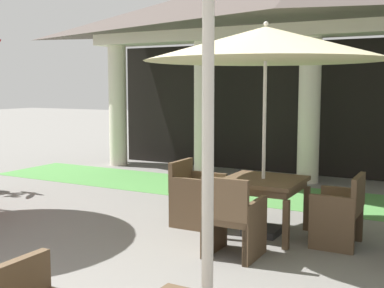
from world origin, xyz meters
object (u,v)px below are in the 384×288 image
object	(u,v)px
patio_umbrella_mid_left	(266,45)
patio_chair_mid_left_west	(196,194)
patio_table_mid_left	(263,186)
patio_chair_mid_left_east	(340,211)
patio_chair_mid_left_south	(233,220)

from	to	relation	value
patio_umbrella_mid_left	patio_chair_mid_left_west	xyz separation A→B (m)	(-0.94, -0.01, -1.93)
patio_table_mid_left	patio_chair_mid_left_east	bearing A→B (deg)	0.66
patio_chair_mid_left_east	patio_chair_mid_left_south	xyz separation A→B (m)	(-0.93, -0.95, 0.01)
patio_table_mid_left	patio_umbrella_mid_left	bearing A→B (deg)	180.00
patio_chair_mid_left_west	patio_chair_mid_left_south	xyz separation A→B (m)	(0.95, -0.93, 0.00)
patio_chair_mid_left_east	patio_table_mid_left	bearing A→B (deg)	90.00
patio_table_mid_left	patio_chair_mid_left_west	distance (m)	0.96
patio_chair_mid_left_east	patio_chair_mid_left_south	bearing A→B (deg)	135.09
patio_umbrella_mid_left	patio_chair_mid_left_east	xyz separation A→B (m)	(0.94, 0.01, -1.94)
patio_chair_mid_left_south	patio_umbrella_mid_left	bearing A→B (deg)	90.00
patio_umbrella_mid_left	patio_chair_mid_left_east	size ratio (longest dim) A/B	3.50
patio_chair_mid_left_east	patio_chair_mid_left_west	bearing A→B (deg)	90.00
patio_chair_mid_left_east	patio_chair_mid_left_south	size ratio (longest dim) A/B	0.93
patio_chair_mid_left_west	patio_table_mid_left	bearing A→B (deg)	90.00
patio_chair_mid_left_west	patio_chair_mid_left_east	bearing A→B (deg)	90.00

